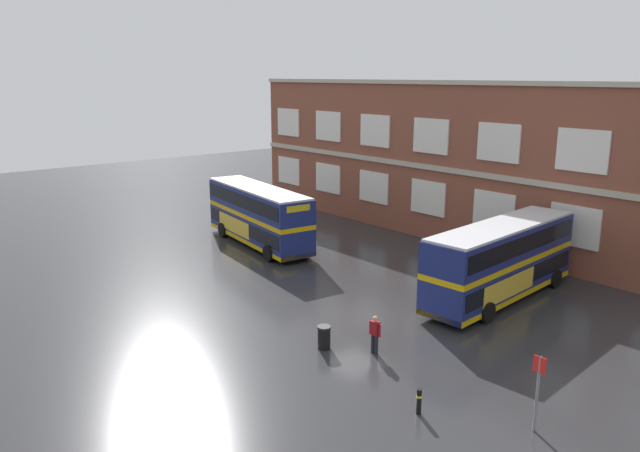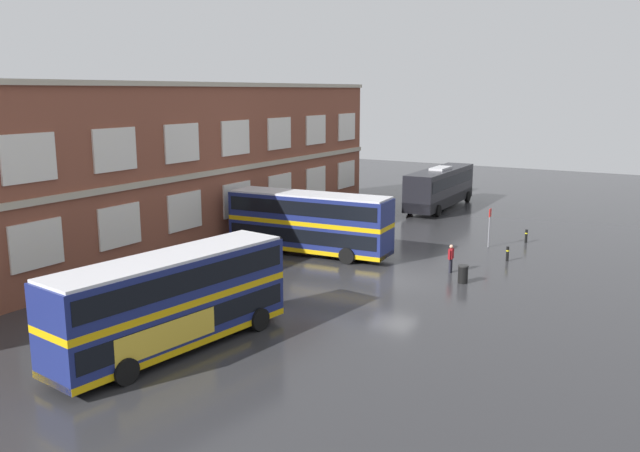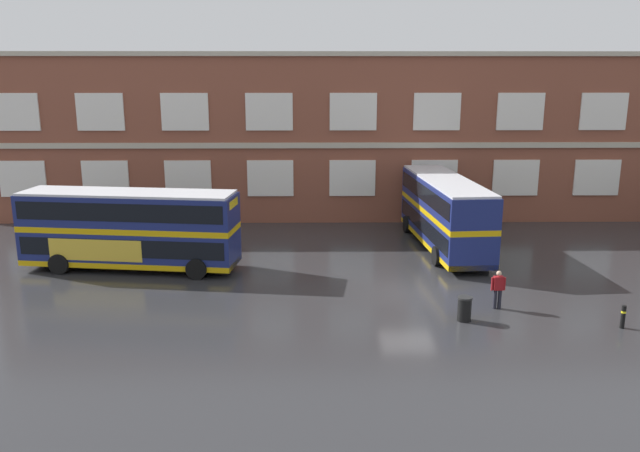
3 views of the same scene
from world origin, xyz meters
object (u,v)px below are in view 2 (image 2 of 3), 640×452
at_px(touring_coach, 440,188).
at_px(waiting_passenger, 451,257).
at_px(double_decker_middle, 309,222).
at_px(bus_stand_flag, 489,224).
at_px(station_litter_bin, 463,274).
at_px(safety_bollard_east, 526,236).
at_px(double_decker_near, 172,300).
at_px(safety_bollard_west, 507,254).

bearing_deg(touring_coach, waiting_passenger, -157.83).
bearing_deg(double_decker_middle, bus_stand_flag, -50.72).
relative_size(waiting_passenger, station_litter_bin, 1.65).
bearing_deg(double_decker_middle, touring_coach, -3.58).
relative_size(double_decker_middle, station_litter_bin, 10.84).
bearing_deg(safety_bollard_east, double_decker_middle, 132.57).
bearing_deg(station_litter_bin, safety_bollard_east, -2.98).
distance_m(touring_coach, safety_bollard_east, 14.56).
height_order(double_decker_near, touring_coach, double_decker_near).
bearing_deg(waiting_passenger, double_decker_near, 161.11).
xyz_separation_m(bus_stand_flag, safety_bollard_east, (2.73, -1.91, -1.14)).
distance_m(waiting_passenger, safety_bollard_east, 10.49).
xyz_separation_m(waiting_passenger, station_litter_bin, (-1.74, -1.35, -0.41)).
relative_size(safety_bollard_west, safety_bollard_east, 1.00).
height_order(bus_stand_flag, safety_bollard_east, bus_stand_flag).
relative_size(touring_coach, safety_bollard_east, 12.69).
height_order(double_decker_middle, waiting_passenger, double_decker_middle).
xyz_separation_m(touring_coach, safety_bollard_east, (-10.18, -10.32, -1.42)).
relative_size(station_litter_bin, safety_bollard_west, 1.08).
height_order(double_decker_near, waiting_passenger, double_decker_near).
xyz_separation_m(touring_coach, waiting_passenger, (-20.47, -8.34, -0.98)).
relative_size(double_decker_near, bus_stand_flag, 4.16).
bearing_deg(waiting_passenger, touring_coach, 22.17).
xyz_separation_m(double_decker_middle, safety_bollard_west, (4.77, -11.86, -1.66)).
distance_m(double_decker_near, station_litter_bin, 17.27).
distance_m(double_decker_near, safety_bollard_west, 23.24).
distance_m(station_litter_bin, safety_bollard_east, 12.05).
bearing_deg(bus_stand_flag, double_decker_near, 166.46).
height_order(touring_coach, safety_bollard_east, touring_coach).
height_order(waiting_passenger, bus_stand_flag, bus_stand_flag).
relative_size(double_decker_near, safety_bollard_west, 11.83).
height_order(double_decker_near, station_litter_bin, double_decker_near).
height_order(touring_coach, safety_bollard_west, touring_coach).
bearing_deg(bus_stand_flag, waiting_passenger, 179.52).
height_order(double_decker_middle, safety_bollard_east, double_decker_middle).
bearing_deg(double_decker_near, touring_coach, 3.66).
relative_size(double_decker_middle, safety_bollard_west, 11.75).
bearing_deg(bus_stand_flag, safety_bollard_west, -145.83).
relative_size(double_decker_near, safety_bollard_east, 11.83).
bearing_deg(safety_bollard_east, safety_bollard_west, -177.66).
bearing_deg(double_decker_near, station_litter_bin, -25.03).
xyz_separation_m(touring_coach, safety_bollard_west, (-16.08, -10.56, -1.42)).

